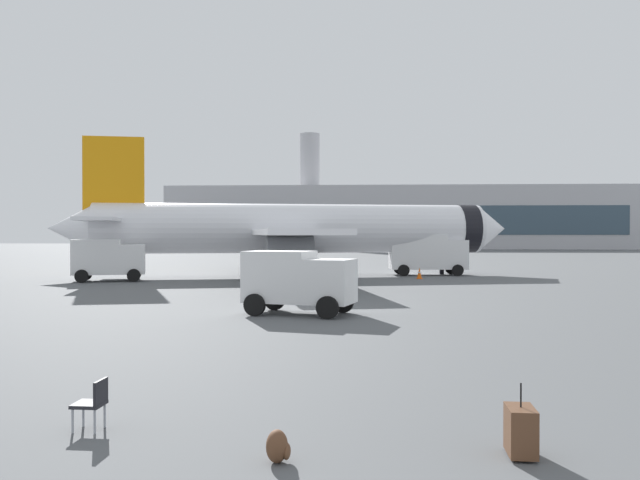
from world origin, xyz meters
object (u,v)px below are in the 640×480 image
object	(u,v)px
cargo_van	(298,279)
rolling_suitcase	(521,431)
traveller_backpack	(278,447)
fuel_truck	(427,253)
safety_cone_near	(419,273)
gate_chair	(93,401)
service_truck	(108,258)
safety_cone_mid	(244,268)
airplane_at_gate	(291,229)

from	to	relation	value
cargo_van	rolling_suitcase	size ratio (longest dim) A/B	4.34
cargo_van	traveller_backpack	size ratio (longest dim) A/B	9.94
fuel_truck	safety_cone_near	size ratio (longest dim) A/B	7.46
cargo_van	gate_chair	bearing A→B (deg)	-97.44
service_truck	safety_cone_mid	bearing A→B (deg)	58.85
airplane_at_gate	gate_chair	xyz separation A→B (m)	(0.60, -39.28, -3.16)
safety_cone_near	gate_chair	xyz separation A→B (m)	(-9.04, -36.78, 0.09)
airplane_at_gate	cargo_van	distance (m)	23.81
airplane_at_gate	fuel_truck	bearing A→B (deg)	9.38
traveller_backpack	gate_chair	distance (m)	3.58
traveller_backpack	gate_chair	world-z (taller)	gate_chair
fuel_truck	safety_cone_near	distance (m)	4.58
safety_cone_mid	safety_cone_near	bearing A→B (deg)	-30.87
cargo_van	traveller_backpack	world-z (taller)	cargo_van
cargo_van	safety_cone_mid	world-z (taller)	cargo_van
service_truck	rolling_suitcase	distance (m)	39.31
cargo_van	rolling_suitcase	world-z (taller)	cargo_van
safety_cone_near	gate_chair	bearing A→B (deg)	-103.81
safety_cone_near	rolling_suitcase	bearing A→B (deg)	-93.27
airplane_at_gate	service_truck	world-z (taller)	airplane_at_gate
airplane_at_gate	safety_cone_near	xyz separation A→B (m)	(9.64, -2.50, -3.25)
fuel_truck	cargo_van	size ratio (longest dim) A/B	1.29
safety_cone_mid	rolling_suitcase	size ratio (longest dim) A/B	0.54
airplane_at_gate	safety_cone_near	distance (m)	10.48
airplane_at_gate	service_truck	distance (m)	13.75
service_truck	fuel_truck	size ratio (longest dim) A/B	0.85
rolling_suitcase	traveller_backpack	distance (m)	3.61
service_truck	fuel_truck	bearing A→B (deg)	19.12
fuel_truck	airplane_at_gate	bearing A→B (deg)	-170.62
safety_cone_near	rolling_suitcase	distance (m)	37.74
fuel_truck	safety_cone_near	world-z (taller)	fuel_truck
cargo_van	safety_cone_near	size ratio (longest dim) A/B	5.78
safety_cone_near	rolling_suitcase	xyz separation A→B (m)	(-2.16, -37.68, -0.02)
airplane_at_gate	rolling_suitcase	xyz separation A→B (m)	(7.49, -40.18, -3.27)
safety_cone_near	rolling_suitcase	world-z (taller)	rolling_suitcase
safety_cone_near	traveller_backpack	xyz separation A→B (m)	(-5.74, -38.13, -0.17)
airplane_at_gate	cargo_van	world-z (taller)	airplane_at_gate
cargo_van	traveller_backpack	xyz separation A→B (m)	(1.25, -17.07, -1.22)
safety_cone_near	gate_chair	world-z (taller)	gate_chair
safety_cone_near	gate_chair	size ratio (longest dim) A/B	0.96
safety_cone_near	safety_cone_mid	size ratio (longest dim) A/B	1.40
fuel_truck	gate_chair	world-z (taller)	fuel_truck
airplane_at_gate	traveller_backpack	world-z (taller)	airplane_at_gate
safety_cone_mid	airplane_at_gate	bearing A→B (deg)	-52.17
traveller_backpack	cargo_van	bearing A→B (deg)	94.20
fuel_truck	rolling_suitcase	bearing A→B (deg)	-94.30
airplane_at_gate	gate_chair	world-z (taller)	airplane_at_gate
safety_cone_near	airplane_at_gate	bearing A→B (deg)	165.49
cargo_van	safety_cone_mid	size ratio (longest dim) A/B	8.08
rolling_suitcase	cargo_van	bearing A→B (deg)	106.22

